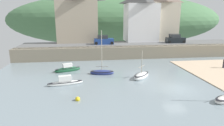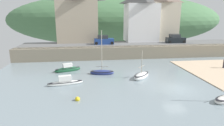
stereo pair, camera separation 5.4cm
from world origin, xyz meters
The scene contains 13 objects.
quay_seawall centered at (0.00, 17.50, 1.36)m, with size 48.00×9.40×2.40m.
hillside_backdrop centered at (1.69, 55.20, 6.65)m, with size 80.00×44.00×18.99m.
waterfront_building_left centered at (-12.16, 25.20, 7.94)m, with size 9.25×5.83×10.95m.
waterfront_building_centre centered at (2.65, 25.20, 8.05)m, with size 7.59×6.12×11.13m.
waterfront_building_right centered at (7.64, 25.20, 8.22)m, with size 7.86×4.37×11.41m.
sailboat_tall_mast centered at (-13.03, 3.09, 0.31)m, with size 4.45×1.73×1.31m.
sailboat_white_hull centered at (-13.26, 9.08, 0.35)m, with size 4.07×2.28×1.43m.
sailboat_nearest_shore centered at (-2.90, 4.51, 0.30)m, with size 3.32×3.45×4.01m.
rowboat_small_beached centered at (-8.14, 6.99, 0.28)m, with size 3.64×1.81×6.50m.
parked_car_near_slipway centered at (-6.66, 20.70, 3.20)m, with size 4.12×1.82×1.95m.
parked_car_by_wall centered at (9.40, 20.70, 3.20)m, with size 4.10×1.82×1.95m.
person_on_slipway centered at (11.65, 7.42, 0.98)m, with size 0.34×0.34×1.62m.
mooring_buoy centered at (-11.32, -1.75, 0.15)m, with size 0.49×0.49×0.49m.
Camera 2 is at (-10.19, -20.05, 8.37)m, focal length 30.89 mm.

